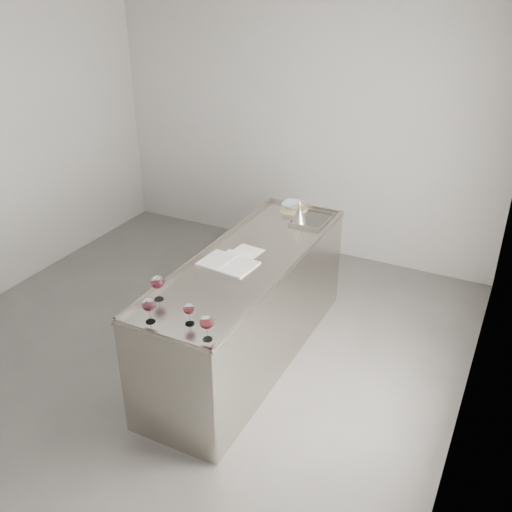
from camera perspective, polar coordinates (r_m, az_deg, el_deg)
The scene contains 12 objects.
room_shell at distance 4.34m, azimuth -8.56°, elevation 4.87°, with size 4.54×5.04×2.84m.
counter at distance 4.76m, azimuth -0.74°, elevation -5.26°, with size 0.77×2.42×0.97m.
wine_glass_left at distance 3.98m, azimuth -9.82°, elevation -2.65°, with size 0.09×0.09×0.19m.
wine_glass_middle at distance 3.75m, azimuth -10.66°, elevation -4.83°, with size 0.09×0.09×0.18m.
wine_glass_right at distance 3.54m, azimuth -4.95°, elevation -6.66°, with size 0.09×0.09×0.18m.
wine_glass_small at distance 3.70m, azimuth -6.72°, elevation -5.32°, with size 0.08×0.08×0.16m.
notebook at distance 4.44m, azimuth -2.83°, elevation -0.73°, with size 0.45×0.33×0.02m.
loose_paper_top at distance 4.58m, azimuth -1.29°, elevation 0.17°, with size 0.23×0.33×0.00m, color silver.
loose_paper_under at distance 4.52m, azimuth -2.15°, elevation -0.26°, with size 0.20×0.29×0.00m, color white.
trivet at distance 5.44m, azimuth 3.76°, elevation 4.72°, with size 0.26×0.26×0.02m, color beige.
ceramic_bowl at distance 5.42m, azimuth 3.77°, elevation 5.07°, with size 0.21×0.21×0.05m, color #97A8B0.
wine_funnel at distance 5.13m, azimuth 4.36°, elevation 3.99°, with size 0.15×0.15×0.22m.
Camera 1 is at (2.36, -3.25, 3.04)m, focal length 40.00 mm.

